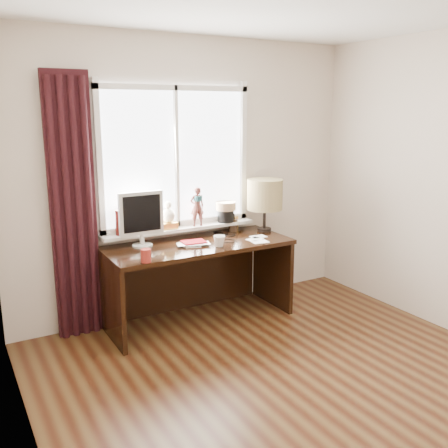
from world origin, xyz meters
TOP-DOWN VIEW (x-y plane):
  - floor at (0.00, 0.00)m, footprint 3.50×4.00m
  - wall_back at (0.00, 2.00)m, footprint 3.50×0.00m
  - wall_left at (-1.75, 0.00)m, footprint 0.00×4.00m
  - laptop at (-0.18, 1.57)m, footprint 0.33×0.26m
  - mug at (0.01, 1.44)m, footprint 0.14×0.14m
  - red_cup at (-0.72, 1.33)m, footprint 0.08×0.08m
  - window at (-0.13, 1.95)m, footprint 1.52×0.21m
  - curtain at (-1.13, 1.91)m, footprint 0.38×0.09m
  - desk at (-0.10, 1.73)m, footprint 1.70×0.70m
  - monitor at (-0.58, 1.79)m, footprint 0.40×0.18m
  - notebook_stack at (-0.17, 1.61)m, footprint 0.24×0.18m
  - brush_holder at (0.41, 1.87)m, footprint 0.09×0.09m
  - icon_frame at (0.46, 1.93)m, footprint 0.10×0.04m
  - table_lamp at (0.68, 1.72)m, footprint 0.35×0.35m
  - loose_papers at (0.44, 1.48)m, footprint 0.25×0.29m
  - desk_cables at (0.23, 1.69)m, footprint 0.27×0.45m

SIDE VIEW (x-z plane):
  - floor at x=0.00m, z-range 0.00..0.00m
  - desk at x=-0.10m, z-range 0.13..0.88m
  - loose_papers at x=0.44m, z-range 0.75..0.75m
  - desk_cables at x=0.23m, z-range 0.75..0.76m
  - laptop at x=-0.18m, z-range 0.75..0.77m
  - notebook_stack at x=-0.17m, z-range 0.75..0.78m
  - mug at x=0.01m, z-range 0.75..0.86m
  - red_cup at x=-0.72m, z-range 0.75..0.86m
  - brush_holder at x=0.41m, z-range 0.69..0.94m
  - icon_frame at x=0.46m, z-range 0.75..0.88m
  - monitor at x=-0.58m, z-range 0.78..1.27m
  - table_lamp at x=0.68m, z-range 0.85..1.37m
  - curtain at x=-1.13m, z-range -0.01..2.24m
  - wall_back at x=0.00m, z-range 0.00..2.60m
  - wall_left at x=-1.75m, z-range 0.00..2.60m
  - window at x=-0.13m, z-range 0.61..2.01m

